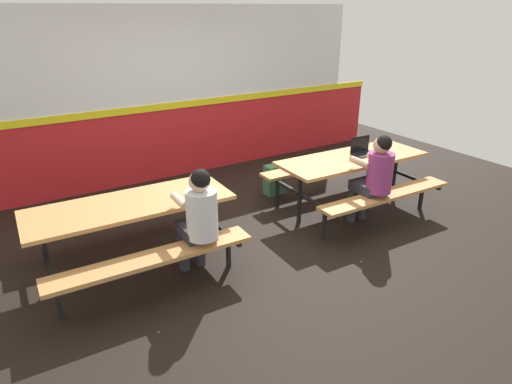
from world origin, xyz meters
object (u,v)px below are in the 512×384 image
object	(u,v)px
laptop_dark	(363,150)
backpack_dark	(274,179)
picnic_table_right	(352,169)
student_further	(375,174)
picnic_table_left	(132,217)
student_nearer	(199,216)

from	to	relation	value
laptop_dark	backpack_dark	size ratio (longest dim) A/B	0.74
picnic_table_right	student_further	xyz separation A→B (m)	(-0.16, -0.55, 0.13)
picnic_table_left	laptop_dark	distance (m)	3.14
student_nearer	laptop_dark	world-z (taller)	student_nearer
student_further	picnic_table_right	bearing A→B (deg)	73.51
picnic_table_left	backpack_dark	bearing A→B (deg)	20.16
picnic_table_left	backpack_dark	distance (m)	2.55
picnic_table_right	picnic_table_left	bearing A→B (deg)	177.72
picnic_table_left	laptop_dark	size ratio (longest dim) A/B	6.28
picnic_table_right	student_nearer	world-z (taller)	student_nearer
picnic_table_left	student_nearer	xyz separation A→B (m)	(0.49, -0.57, 0.13)
student_nearer	student_further	world-z (taller)	same
student_nearer	backpack_dark	size ratio (longest dim) A/B	2.74
picnic_table_right	backpack_dark	xyz separation A→B (m)	(-0.56, 0.99, -0.36)
laptop_dark	picnic_table_left	bearing A→B (deg)	178.43
picnic_table_right	student_nearer	size ratio (longest dim) A/B	1.70
student_further	backpack_dark	distance (m)	1.66
picnic_table_right	student_nearer	xyz separation A→B (m)	(-2.44, -0.46, 0.13)
laptop_dark	backpack_dark	world-z (taller)	laptop_dark
student_nearer	student_further	bearing A→B (deg)	-2.43
student_nearer	laptop_dark	distance (m)	2.69
picnic_table_left	picnic_table_right	size ratio (longest dim) A/B	1.00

